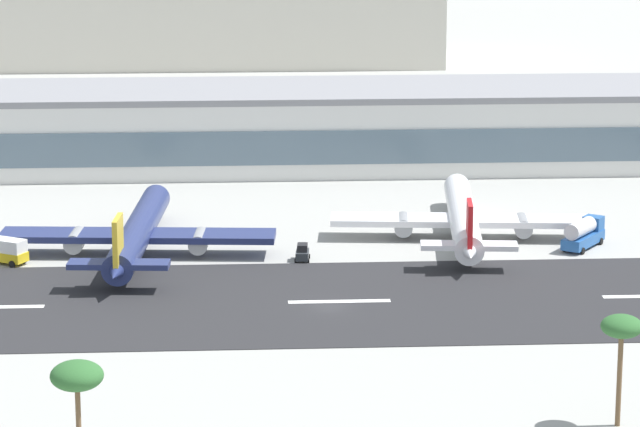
# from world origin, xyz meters

# --- Properties ---
(ground_plane) EXTENTS (1400.00, 1400.00, 0.00)m
(ground_plane) POSITION_xyz_m (0.00, 0.00, 0.00)
(ground_plane) COLOR #9E9E99
(runway_strip) EXTENTS (800.00, 34.54, 0.08)m
(runway_strip) POSITION_xyz_m (0.00, 2.07, 0.04)
(runway_strip) COLOR #262628
(runway_strip) RESTS_ON ground_plane
(runway_centreline_dash_4) EXTENTS (12.00, 1.20, 0.01)m
(runway_centreline_dash_4) POSITION_xyz_m (1.31, 2.07, 0.09)
(runway_centreline_dash_4) COLOR white
(runway_centreline_dash_4) RESTS_ON runway_strip
(terminal_building) EXTENTS (155.01, 24.40, 12.85)m
(terminal_building) POSITION_xyz_m (-0.01, 79.92, 6.43)
(terminal_building) COLOR silver
(terminal_building) RESTS_ON ground_plane
(airliner_gold_tail_gate_1) EXTENTS (35.89, 43.75, 9.13)m
(airliner_gold_tail_gate_1) POSITION_xyz_m (-23.29, 23.94, 2.91)
(airliner_gold_tail_gate_1) COLOR navy
(airliner_gold_tail_gate_1) RESTS_ON ground_plane
(airliner_red_tail_gate_2) EXTENTS (35.80, 42.29, 8.84)m
(airliner_red_tail_gate_2) POSITION_xyz_m (19.84, 30.12, 2.81)
(airliner_red_tail_gate_2) COLOR white
(airliner_red_tail_gate_2) RESTS_ON ground_plane
(service_baggage_tug_0) EXTENTS (2.14, 3.34, 2.20)m
(service_baggage_tug_0) POSITION_xyz_m (-2.12, 20.81, 1.05)
(service_baggage_tug_0) COLOR #2D3338
(service_baggage_tug_0) RESTS_ON ground_plane
(service_box_truck_1) EXTENTS (6.40, 5.07, 3.25)m
(service_box_truck_1) POSITION_xyz_m (-39.98, 21.67, 1.79)
(service_box_truck_1) COLOR gold
(service_box_truck_1) RESTS_ON ground_plane
(service_fuel_truck_2) EXTENTS (7.08, 8.42, 3.95)m
(service_fuel_truck_2) POSITION_xyz_m (35.02, 25.05, 2.03)
(service_fuel_truck_2) COLOR #23569E
(service_fuel_truck_2) RESTS_ON ground_plane
(palm_tree_0) EXTENTS (4.58, 4.58, 10.50)m
(palm_tree_0) POSITION_xyz_m (-24.55, -49.36, 9.07)
(palm_tree_0) COLOR brown
(palm_tree_0) RESTS_ON ground_plane
(palm_tree_1) EXTENTS (3.88, 3.88, 10.75)m
(palm_tree_1) POSITION_xyz_m (24.41, -39.67, 9.36)
(palm_tree_1) COLOR brown
(palm_tree_1) RESTS_ON ground_plane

